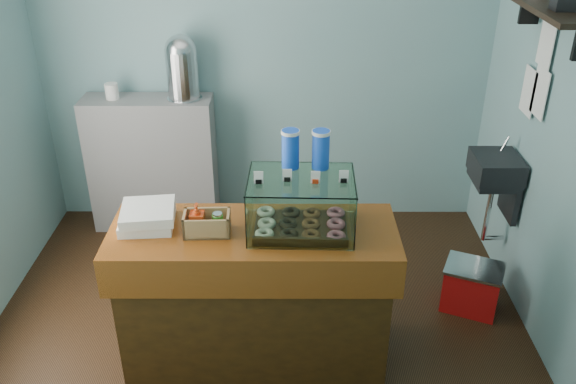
{
  "coord_description": "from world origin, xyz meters",
  "views": [
    {
      "loc": [
        0.2,
        -3.11,
        2.68
      ],
      "look_at": [
        0.19,
        -0.15,
        1.08
      ],
      "focal_mm": 38.0,
      "sensor_mm": 36.0,
      "label": 1
    }
  ],
  "objects_px": {
    "counter": "(255,294)",
    "display_case": "(302,198)",
    "red_cooler": "(472,287)",
    "coffee_urn": "(182,66)"
  },
  "relations": [
    {
      "from": "display_case",
      "to": "red_cooler",
      "type": "xyz_separation_m",
      "value": [
        1.16,
        0.41,
        -0.91
      ]
    },
    {
      "from": "counter",
      "to": "display_case",
      "type": "xyz_separation_m",
      "value": [
        0.27,
        0.05,
        0.62
      ]
    },
    {
      "from": "counter",
      "to": "red_cooler",
      "type": "bearing_deg",
      "value": 17.79
    },
    {
      "from": "red_cooler",
      "to": "coffee_urn",
      "type": "bearing_deg",
      "value": 174.52
    },
    {
      "from": "coffee_urn",
      "to": "red_cooler",
      "type": "relative_size",
      "value": 1.08
    },
    {
      "from": "display_case",
      "to": "coffee_urn",
      "type": "relative_size",
      "value": 1.19
    },
    {
      "from": "red_cooler",
      "to": "counter",
      "type": "bearing_deg",
      "value": -138.85
    },
    {
      "from": "counter",
      "to": "display_case",
      "type": "bearing_deg",
      "value": 10.06
    },
    {
      "from": "counter",
      "to": "display_case",
      "type": "relative_size",
      "value": 2.73
    },
    {
      "from": "counter",
      "to": "display_case",
      "type": "distance_m",
      "value": 0.68
    }
  ]
}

